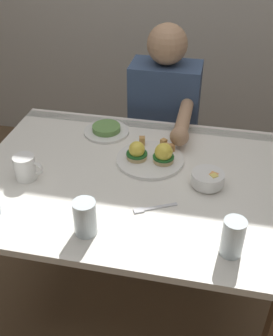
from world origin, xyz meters
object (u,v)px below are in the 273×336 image
object	(u,v)px
eggs_benedict_plate	(151,156)
coffee_mug	(26,167)
fruit_bowl	(208,179)
fork	(152,208)
water_glass_far	(85,220)
side_plate	(106,130)
water_glass_near	(233,239)
dining_table	(131,198)
diner_person	(164,123)

from	to	relation	value
eggs_benedict_plate	coffee_mug	bearing A→B (deg)	-154.90
eggs_benedict_plate	fruit_bowl	bearing A→B (deg)	-26.12
fork	water_glass_far	distance (m)	0.25
fork	side_plate	size ratio (longest dim) A/B	0.73
water_glass_near	water_glass_far	bearing A→B (deg)	-179.36
dining_table	diner_person	size ratio (longest dim) A/B	1.05
water_glass_near	side_plate	distance (m)	0.83
fruit_bowl	eggs_benedict_plate	bearing A→B (deg)	153.88
side_plate	diner_person	bearing A→B (deg)	54.97
dining_table	fork	world-z (taller)	fork
coffee_mug	diner_person	bearing A→B (deg)	58.99
fruit_bowl	water_glass_far	distance (m)	0.48
coffee_mug	side_plate	world-z (taller)	coffee_mug
dining_table	water_glass_far	size ratio (longest dim) A/B	9.88
water_glass_far	diner_person	bearing A→B (deg)	83.20
side_plate	diner_person	size ratio (longest dim) A/B	0.18
dining_table	diner_person	bearing A→B (deg)	86.59
water_glass_far	dining_table	bearing A→B (deg)	77.06
fork	water_glass_near	xyz separation A→B (m)	(0.26, -0.15, 0.06)
diner_person	side_plate	bearing A→B (deg)	-125.03
fruit_bowl	water_glass_near	xyz separation A→B (m)	(0.09, -0.32, 0.03)
side_plate	water_glass_far	bearing A→B (deg)	-80.45
coffee_mug	eggs_benedict_plate	bearing A→B (deg)	25.10
fork	water_glass_far	size ratio (longest dim) A/B	1.21
dining_table	water_glass_near	xyz separation A→B (m)	(0.38, -0.32, 0.16)
side_plate	water_glass_near	bearing A→B (deg)	-47.86
coffee_mug	water_glass_far	distance (m)	0.38
dining_table	coffee_mug	xyz separation A→B (m)	(-0.38, -0.09, 0.16)
water_glass_near	diner_person	xyz separation A→B (m)	(-0.34, 0.92, -0.15)
fruit_bowl	fork	distance (m)	0.24
water_glass_far	coffee_mug	bearing A→B (deg)	142.93
fork	side_plate	world-z (taller)	side_plate
fork	coffee_mug	bearing A→B (deg)	171.05
eggs_benedict_plate	fruit_bowl	distance (m)	0.26
eggs_benedict_plate	fork	distance (m)	0.29
fork	diner_person	size ratio (longest dim) A/B	0.13
dining_table	fork	xyz separation A→B (m)	(0.11, -0.17, 0.11)
coffee_mug	fork	distance (m)	0.50
water_glass_far	diner_person	distance (m)	0.94
dining_table	fruit_bowl	size ratio (longest dim) A/B	10.00
water_glass_near	water_glass_far	distance (m)	0.45
eggs_benedict_plate	side_plate	bearing A→B (deg)	141.84
eggs_benedict_plate	water_glass_near	size ratio (longest dim) A/B	2.14
coffee_mug	fork	xyz separation A→B (m)	(0.49, -0.08, -0.05)
fork	water_glass_near	world-z (taller)	water_glass_near
eggs_benedict_plate	diner_person	xyz separation A→B (m)	(-0.02, 0.49, -0.12)
side_plate	eggs_benedict_plate	bearing A→B (deg)	-38.16
eggs_benedict_plate	coffee_mug	world-z (taller)	coffee_mug
fork	diner_person	bearing A→B (deg)	95.69
eggs_benedict_plate	water_glass_far	size ratio (longest dim) A/B	2.22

